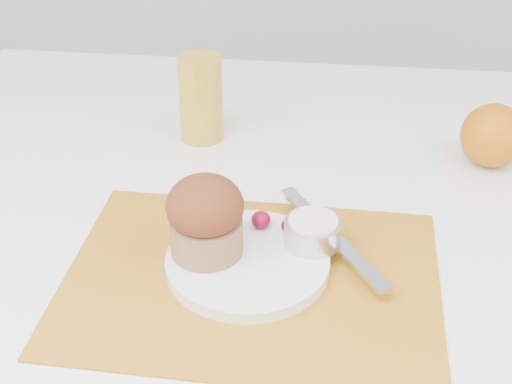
# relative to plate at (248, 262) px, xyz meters

# --- Properties ---
(placemat) EXTENTS (0.41, 0.30, 0.00)m
(placemat) POSITION_rel_plate_xyz_m (0.01, -0.02, -0.01)
(placemat) COLOR #B37018
(placemat) RESTS_ON table
(plate) EXTENTS (0.21, 0.21, 0.01)m
(plate) POSITION_rel_plate_xyz_m (0.00, 0.00, 0.00)
(plate) COLOR white
(plate) RESTS_ON placemat
(ramekin) EXTENTS (0.07, 0.07, 0.03)m
(ramekin) POSITION_rel_plate_xyz_m (0.07, 0.03, 0.02)
(ramekin) COLOR #BCBDC1
(ramekin) RESTS_ON plate
(cream) EXTENTS (0.07, 0.07, 0.01)m
(cream) POSITION_rel_plate_xyz_m (0.07, 0.03, 0.03)
(cream) COLOR silver
(cream) RESTS_ON ramekin
(raspberry_near) EXTENTS (0.02, 0.02, 0.02)m
(raspberry_near) POSITION_rel_plate_xyz_m (0.01, 0.06, 0.02)
(raspberry_near) COLOR #550217
(raspberry_near) RESTS_ON plate
(raspberry_far) EXTENTS (0.02, 0.02, 0.02)m
(raspberry_far) POSITION_rel_plate_xyz_m (0.04, 0.05, 0.02)
(raspberry_far) COLOR #540216
(raspberry_far) RESTS_ON plate
(butter_knife) EXTENTS (0.13, 0.19, 0.01)m
(butter_knife) POSITION_rel_plate_xyz_m (0.09, 0.05, 0.01)
(butter_knife) COLOR #B5B8BE
(butter_knife) RESTS_ON plate
(orange) EXTENTS (0.09, 0.09, 0.09)m
(orange) POSITION_rel_plate_xyz_m (0.30, 0.26, 0.03)
(orange) COLOR #C06106
(orange) RESTS_ON table
(juice_glass) EXTENTS (0.07, 0.07, 0.12)m
(juice_glass) POSITION_rel_plate_xyz_m (-0.10, 0.29, 0.05)
(juice_glass) COLOR gold
(juice_glass) RESTS_ON table
(muffin) EXTENTS (0.09, 0.09, 0.09)m
(muffin) POSITION_rel_plate_xyz_m (-0.05, 0.01, 0.05)
(muffin) COLOR #956B48
(muffin) RESTS_ON plate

